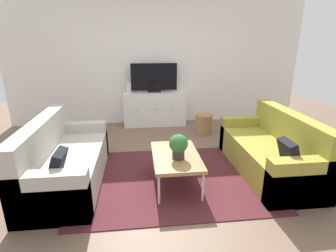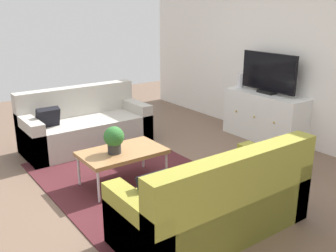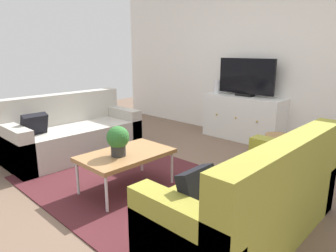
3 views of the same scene
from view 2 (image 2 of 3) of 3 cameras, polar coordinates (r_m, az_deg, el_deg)
name	(u,v)px [view 2 (image 2 of 3)]	position (r m, az deg, el deg)	size (l,w,h in m)	color
ground_plane	(143,177)	(4.74, -3.80, -7.53)	(10.00, 10.00, 0.00)	brown
wall_back	(286,51)	(6.08, 17.08, 10.58)	(6.40, 0.12, 2.70)	white
area_rug	(132,180)	(4.67, -5.37, -7.90)	(2.50, 1.90, 0.01)	#4C1E23
couch_left_side	(84,127)	(5.78, -12.35, -0.16)	(0.81, 1.79, 0.86)	#B2ADA3
couch_right_side	(218,206)	(3.54, 7.38, -11.64)	(0.81, 1.79, 0.86)	olive
coffee_table	(122,153)	(4.44, -6.77, -4.02)	(0.59, 0.95, 0.41)	#A37547
potted_plant	(114,139)	(4.31, -8.01, -1.86)	(0.23, 0.23, 0.31)	#2D2D2D
tv_console	(264,117)	(6.09, 14.07, 1.37)	(1.33, 0.47, 0.73)	white
flat_screen_tv	(268,73)	(5.96, 14.67, 7.57)	(0.98, 0.16, 0.61)	black
glass_vase	(240,80)	(6.34, 10.64, 6.65)	(0.11, 0.11, 0.23)	silver
wicker_basket	(284,155)	(5.08, 16.78, -4.12)	(0.34, 0.34, 0.39)	#9E7547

